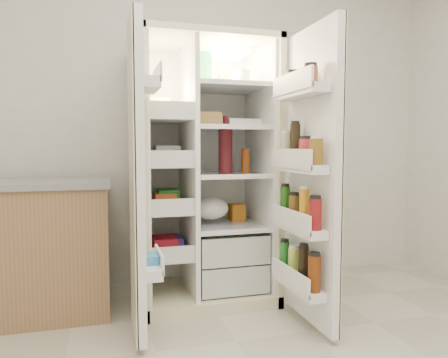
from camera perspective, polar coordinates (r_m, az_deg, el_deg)
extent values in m
cube|color=silver|center=(3.35, -4.18, 9.09)|extent=(4.00, 0.02, 2.70)
cube|color=beige|center=(3.27, -4.06, 1.32)|extent=(0.92, 0.04, 1.80)
cube|color=beige|center=(2.88, -11.27, 0.85)|extent=(0.04, 0.70, 1.80)
cube|color=beige|center=(3.08, 5.25, 1.13)|extent=(0.04, 0.70, 1.80)
cube|color=beige|center=(3.03, -2.79, 17.85)|extent=(0.92, 0.70, 0.04)
cube|color=beige|center=(3.12, -2.67, -14.95)|extent=(0.92, 0.70, 0.08)
cube|color=white|center=(3.24, -3.95, 1.65)|extent=(0.84, 0.02, 1.68)
cube|color=white|center=(2.89, -10.68, 1.25)|extent=(0.02, 0.62, 1.68)
cube|color=white|center=(3.07, 4.73, 1.50)|extent=(0.02, 0.62, 1.68)
cube|color=white|center=(2.93, -4.83, 1.36)|extent=(0.03, 0.62, 1.68)
cube|color=silver|center=(3.10, 0.26, -12.29)|extent=(0.47, 0.52, 0.19)
cube|color=silver|center=(3.05, 0.26, -8.68)|extent=(0.47, 0.52, 0.19)
cube|color=#FFD18C|center=(3.10, -0.11, 16.40)|extent=(0.30, 0.30, 0.02)
cube|color=silver|center=(2.99, -7.72, -9.68)|extent=(0.28, 0.58, 0.02)
cube|color=silver|center=(2.93, -7.78, -3.98)|extent=(0.28, 0.58, 0.02)
cube|color=silver|center=(2.90, -7.84, 1.90)|extent=(0.28, 0.58, 0.02)
cube|color=silver|center=(2.90, -7.90, 7.82)|extent=(0.28, 0.58, 0.02)
cube|color=silver|center=(3.04, 0.16, -6.12)|extent=(0.49, 0.58, 0.01)
cube|color=silver|center=(2.99, 0.16, 0.67)|extent=(0.49, 0.58, 0.01)
cube|color=silver|center=(2.99, 0.16, 6.80)|extent=(0.49, 0.58, 0.02)
cube|color=silver|center=(3.02, 0.16, 12.12)|extent=(0.49, 0.58, 0.02)
cube|color=red|center=(2.97, -7.73, -8.56)|extent=(0.16, 0.20, 0.10)
cube|color=#238026|center=(2.92, -7.79, -2.62)|extent=(0.14, 0.18, 0.12)
cube|color=silver|center=(2.90, -7.85, 2.79)|extent=(0.20, 0.22, 0.07)
cube|color=yellow|center=(2.91, -7.91, 9.40)|extent=(0.15, 0.16, 0.14)
cube|color=#4D39AC|center=(2.97, -7.73, -8.65)|extent=(0.18, 0.20, 0.09)
cube|color=#CC5924|center=(2.92, -7.79, -2.81)|extent=(0.14, 0.18, 0.10)
cube|color=silver|center=(2.90, -7.85, 3.28)|extent=(0.16, 0.16, 0.12)
sphere|color=orange|center=(3.01, -1.65, -13.99)|extent=(0.07, 0.07, 0.07)
sphere|color=orange|center=(3.07, -0.17, -13.62)|extent=(0.07, 0.07, 0.07)
sphere|color=orange|center=(3.06, 1.90, -13.68)|extent=(0.07, 0.07, 0.07)
sphere|color=orange|center=(3.15, -1.40, -13.14)|extent=(0.07, 0.07, 0.07)
sphere|color=orange|center=(3.16, 0.50, -13.10)|extent=(0.07, 0.07, 0.07)
ellipsoid|color=#356923|center=(3.06, 0.16, -8.33)|extent=(0.26, 0.24, 0.11)
cylinder|color=#480F16|center=(2.92, 0.20, 3.70)|extent=(0.10, 0.10, 0.30)
cylinder|color=maroon|center=(2.95, 2.94, 2.45)|extent=(0.06, 0.06, 0.17)
cube|color=#258844|center=(2.97, -2.56, 14.58)|extent=(0.08, 0.08, 0.22)
cylinder|color=white|center=(2.98, 2.35, 13.40)|extent=(0.12, 0.12, 0.11)
cylinder|color=#B47729|center=(3.11, -0.19, 12.90)|extent=(0.07, 0.07, 0.09)
cube|color=white|center=(3.00, 2.68, 7.50)|extent=(0.24, 0.10, 0.06)
cube|color=#9F7A3F|center=(2.89, -1.97, 8.00)|extent=(0.16, 0.09, 0.10)
ellipsoid|color=white|center=(3.00, -1.72, -4.59)|extent=(0.25, 0.22, 0.16)
cube|color=orange|center=(3.15, 1.73, -4.48)|extent=(0.10, 0.12, 0.12)
cube|color=white|center=(2.33, -11.61, 0.04)|extent=(0.05, 0.40, 1.72)
cube|color=beige|center=(2.33, -12.22, 0.03)|extent=(0.01, 0.40, 1.72)
cube|color=white|center=(2.43, -9.74, -11.78)|extent=(0.09, 0.32, 0.06)
cube|color=white|center=(2.36, -10.06, 12.30)|extent=(0.09, 0.32, 0.06)
cube|color=#338CCC|center=(2.42, -9.75, -11.10)|extent=(0.07, 0.12, 0.10)
cube|color=white|center=(2.53, 11.80, 0.36)|extent=(0.05, 0.58, 1.72)
cube|color=beige|center=(2.54, 12.30, 0.37)|extent=(0.01, 0.58, 1.72)
cube|color=white|center=(2.61, 9.88, -13.82)|extent=(0.11, 0.50, 0.05)
cube|color=white|center=(2.53, 9.98, -6.48)|extent=(0.11, 0.50, 0.05)
cube|color=white|center=(2.49, 10.09, 1.48)|extent=(0.11, 0.50, 0.05)
cube|color=white|center=(2.50, 10.22, 11.36)|extent=(0.11, 0.50, 0.05)
cylinder|color=#662A0B|center=(2.40, 12.05, -12.34)|extent=(0.07, 0.07, 0.20)
cylinder|color=black|center=(2.51, 10.63, -11.35)|extent=(0.06, 0.06, 0.22)
cylinder|color=#BDD346|center=(2.63, 9.33, -11.07)|extent=(0.06, 0.06, 0.18)
cylinder|color=#277528|center=(2.74, 8.15, -10.30)|extent=(0.06, 0.06, 0.19)
cylinder|color=maroon|center=(2.33, 12.18, -4.67)|extent=(0.07, 0.07, 0.17)
cylinder|color=orange|center=(2.44, 10.74, -3.76)|extent=(0.06, 0.06, 0.21)
cylinder|color=brown|center=(2.56, 9.42, -3.94)|extent=(0.07, 0.07, 0.16)
cylinder|color=#225D15|center=(2.68, 8.23, -3.14)|extent=(0.06, 0.06, 0.20)
cylinder|color=brown|center=(2.31, 12.31, 3.59)|extent=(0.07, 0.07, 0.14)
cylinder|color=#AF2D33|center=(2.42, 10.85, 3.64)|extent=(0.07, 0.07, 0.14)
cylinder|color=black|center=(2.54, 9.53, 4.70)|extent=(0.06, 0.06, 0.23)
cylinder|color=#B9BA99|center=(2.65, 8.31, 4.16)|extent=(0.06, 0.06, 0.18)
cylinder|color=brown|center=(2.41, 11.54, 13.43)|extent=(0.08, 0.08, 0.10)
cylinder|color=#92611A|center=(2.60, 9.24, 12.76)|extent=(0.08, 0.08, 0.10)
cube|color=#916D48|center=(3.01, -26.40, -8.79)|extent=(1.15, 0.59, 0.82)
cube|color=gray|center=(2.95, -26.68, -0.61)|extent=(1.19, 0.63, 0.04)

